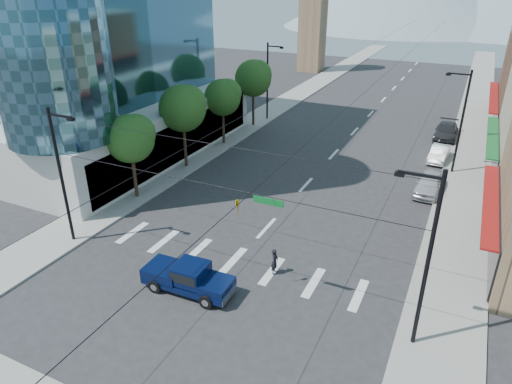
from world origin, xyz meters
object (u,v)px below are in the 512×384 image
pickup_truck (188,277)px  parked_car_mid (439,154)px  parked_car_near (429,184)px  pedestrian (275,261)px  parked_car_far (446,132)px

pickup_truck → parked_car_mid: size_ratio=1.22×
pickup_truck → parked_car_near: bearing=59.6°
pedestrian → parked_car_mid: (6.80, 23.23, -0.11)m
parked_car_mid → pickup_truck: bearing=-107.2°
parked_car_mid → parked_car_far: 7.07m
parked_car_near → parked_car_far: 14.91m
pedestrian → parked_car_near: bearing=-30.8°
parked_car_near → parked_car_far: (0.00, 14.91, -0.01)m
pickup_truck → parked_car_far: (10.46, 33.86, -0.11)m
parked_car_near → parked_car_mid: size_ratio=1.11×
pickup_truck → parked_car_mid: bearing=67.2°
pedestrian → parked_car_near: size_ratio=0.34×
parked_car_mid → pedestrian: bearing=-102.2°
pickup_truck → parked_car_mid: (10.46, 26.79, -0.21)m
pickup_truck → parked_car_near: (10.46, 18.95, -0.10)m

